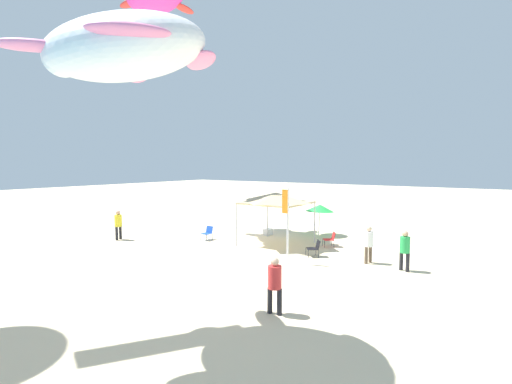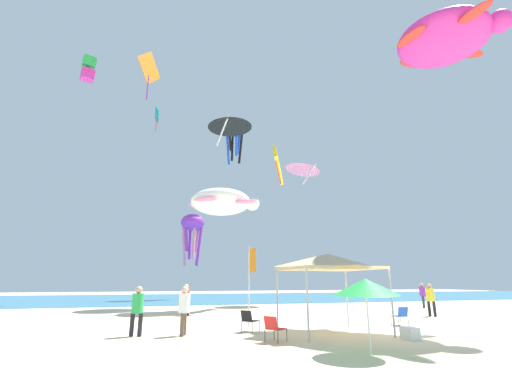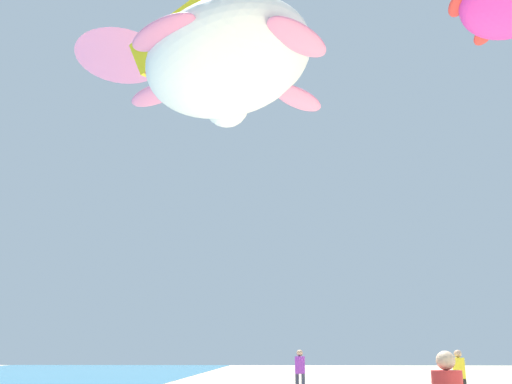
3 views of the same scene
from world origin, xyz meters
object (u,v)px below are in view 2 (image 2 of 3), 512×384
Objects in this scene: canopy_tent at (328,262)px; kite_parafoil_yellow at (278,166)px; cooler_box at (410,333)px; kite_delta_pink at (303,167)px; kite_box_green at (88,69)px; folding_chair_facing_ocean at (249,319)px; kite_diamond_orange at (149,70)px; kite_delta_black at (230,124)px; person_near_umbrella at (138,306)px; kite_octopus_blue at (235,132)px; beach_umbrella at (366,287)px; person_by_tent at (184,306)px; person_beachcomber at (430,297)px; folding_chair_left_of_tent at (401,315)px; kite_turtle_white at (223,202)px; folding_chair_near_cooler at (274,327)px; person_kite_handler at (186,297)px; kite_octopus_purple at (193,225)px; kite_diamond_teal at (157,116)px; banner_flag at (250,277)px; person_watching_sky at (422,293)px; kite_turtle_magenta at (446,39)px.

kite_parafoil_yellow is (2.78, 13.39, 8.72)m from canopy_tent.
kite_delta_pink reaches higher than cooler_box.
kite_box_green is 0.51× the size of kite_parafoil_yellow.
folding_chair_facing_ocean is at bearing 147.35° from kite_delta_pink.
canopy_tent is at bearing 60.96° from kite_diamond_orange.
canopy_tent is 3.88m from folding_chair_facing_ocean.
kite_delta_black reaches higher than kite_delta_pink.
kite_octopus_blue reaches higher than person_near_umbrella.
beach_umbrella is 1.17× the size of person_by_tent.
person_beachcomber is at bearing 87.67° from kite_diamond_orange.
person_beachcomber is at bearing -146.02° from folding_chair_left_of_tent.
kite_turtle_white reaches higher than cooler_box.
person_beachcomber is 0.31× the size of kite_octopus_blue.
folding_chair_near_cooler is at bearing 144.42° from folding_chair_facing_ocean.
folding_chair_facing_ocean is at bearing 96.71° from person_kite_handler.
kite_parafoil_yellow is (5.71, -13.33, 3.24)m from kite_octopus_purple.
person_by_tent is at bearing -17.02° from kite_diamond_teal.
kite_turtle_white reaches higher than banner_flag.
kite_diamond_orange is 0.93× the size of kite_turtle_white.
kite_turtle_white is (-2.26, 11.51, 4.85)m from canopy_tent.
canopy_tent is at bearing 157.65° from kite_delta_pink.
banner_flag is 0.70× the size of kite_diamond_orange.
person_near_umbrella is 0.51× the size of kite_delta_pink.
kite_octopus_blue reaches higher than kite_diamond_teal.
kite_box_green reaches higher than person_near_umbrella.
person_kite_handler is at bearing 44.12° from kite_octopus_purple.
person_watching_sky is at bearing 152.85° from kite_box_green.
person_beachcomber is 0.47× the size of kite_parafoil_yellow.
banner_flag is 1.81× the size of kite_box_green.
kite_delta_black reaches higher than kite_parafoil_yellow.
kite_box_green is at bearing -171.04° from kite_octopus_blue.
kite_box_green is at bearing -1.31° from folding_chair_near_cooler.
person_kite_handler is 17.43m from kite_delta_black.
kite_octopus_blue is at bearing -86.12° from person_near_umbrella.
kite_octopus_blue is at bearing 89.49° from cooler_box.
person_beachcomber reaches higher than cooler_box.
canopy_tent reaches higher than folding_chair_left_of_tent.
folding_chair_facing_ocean is at bearing -156.19° from kite_delta_black.
kite_diamond_teal is at bearing 169.84° from kite_turtle_magenta.
beach_umbrella is at bearing -8.56° from kite_diamond_teal.
person_kite_handler is 0.27× the size of kite_turtle_magenta.
kite_delta_black is at bearing 91.95° from kite_delta_pink.
kite_diamond_orange reaches higher than folding_chair_left_of_tent.
kite_octopus_purple reaches higher than banner_flag.
kite_diamond_orange is at bearing -76.31° from person_kite_handler.
folding_chair_near_cooler is 1.29× the size of cooler_box.
banner_flag reaches higher than canopy_tent.
kite_octopus_purple is 1.16× the size of kite_diamond_orange.
person_near_umbrella is (-9.06, 3.30, 0.83)m from cooler_box.
folding_chair_near_cooler is 19.29m from kite_turtle_magenta.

